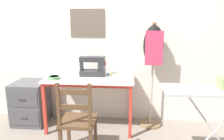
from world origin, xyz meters
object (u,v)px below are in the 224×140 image
object	(u,v)px
sewing_machine	(94,67)
thread_spool_mid_table	(111,74)
wooden_chair	(78,121)
thread_spool_near_machine	(108,75)
scissors	(126,82)
ironing_board	(218,94)
dress_form	(153,53)
fabric_bowl	(54,78)
filing_cabinet	(31,102)

from	to	relation	value
sewing_machine	thread_spool_mid_table	size ratio (longest dim) A/B	9.46
wooden_chair	thread_spool_near_machine	bearing A→B (deg)	70.78
scissors	ironing_board	distance (m)	1.12
sewing_machine	scissors	size ratio (longest dim) A/B	3.00
dress_form	scissors	bearing A→B (deg)	-137.67
sewing_machine	ironing_board	size ratio (longest dim) A/B	0.35
sewing_machine	wooden_chair	xyz separation A→B (m)	(-0.07, -0.78, -0.47)
fabric_bowl	filing_cabinet	xyz separation A→B (m)	(-0.47, 0.22, -0.46)
sewing_machine	dress_form	size ratio (longest dim) A/B	0.24
scissors	thread_spool_near_machine	size ratio (longest dim) A/B	2.91
thread_spool_mid_table	filing_cabinet	xyz separation A→B (m)	(-1.23, -0.03, -0.46)
filing_cabinet	ironing_board	bearing A→B (deg)	-21.13
filing_cabinet	thread_spool_near_machine	bearing A→B (deg)	0.41
fabric_bowl	wooden_chair	xyz separation A→B (m)	(0.45, -0.54, -0.36)
sewing_machine	wooden_chair	size ratio (longest dim) A/B	0.41
fabric_bowl	filing_cabinet	bearing A→B (deg)	154.78
fabric_bowl	dress_form	distance (m)	1.41
sewing_machine	thread_spool_near_machine	distance (m)	0.23
dress_form	filing_cabinet	bearing A→B (deg)	-178.10
filing_cabinet	ironing_board	xyz separation A→B (m)	(2.36, -0.91, 0.52)
filing_cabinet	ironing_board	size ratio (longest dim) A/B	0.60
dress_form	fabric_bowl	bearing A→B (deg)	-168.24
wooden_chair	filing_cabinet	distance (m)	1.20
thread_spool_mid_table	wooden_chair	world-z (taller)	wooden_chair
scissors	ironing_board	size ratio (longest dim) A/B	0.12
scissors	ironing_board	xyz separation A→B (m)	(0.92, -0.63, 0.08)
filing_cabinet	ironing_board	distance (m)	2.59
thread_spool_near_machine	dress_form	xyz separation A→B (m)	(0.63, 0.05, 0.31)
sewing_machine	fabric_bowl	xyz separation A→B (m)	(-0.51, -0.23, -0.11)
thread_spool_near_machine	dress_form	distance (m)	0.71
wooden_chair	thread_spool_mid_table	bearing A→B (deg)	68.50
sewing_machine	thread_spool_near_machine	bearing A→B (deg)	-1.38
thread_spool_near_machine	wooden_chair	distance (m)	0.89
scissors	thread_spool_mid_table	distance (m)	0.38
wooden_chair	fabric_bowl	bearing A→B (deg)	129.56
scissors	wooden_chair	distance (m)	0.79
scissors	dress_form	distance (m)	0.60
scissors	thread_spool_near_machine	distance (m)	0.39
thread_spool_near_machine	filing_cabinet	size ratio (longest dim) A/B	0.07
scissors	fabric_bowl	bearing A→B (deg)	176.61
thread_spool_mid_table	sewing_machine	bearing A→B (deg)	-175.76
fabric_bowl	dress_form	xyz separation A→B (m)	(1.35, 0.28, 0.31)
scissors	dress_form	bearing A→B (deg)	42.33
wooden_chair	filing_cabinet	bearing A→B (deg)	140.25
sewing_machine	thread_spool_near_machine	xyz separation A→B (m)	(0.20, -0.00, -0.11)
filing_cabinet	dress_form	bearing A→B (deg)	1.90
scissors	wooden_chair	size ratio (longest dim) A/B	0.14
scissors	dress_form	world-z (taller)	dress_form
sewing_machine	ironing_board	xyz separation A→B (m)	(1.38, -0.93, -0.05)
filing_cabinet	thread_spool_mid_table	bearing A→B (deg)	1.47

